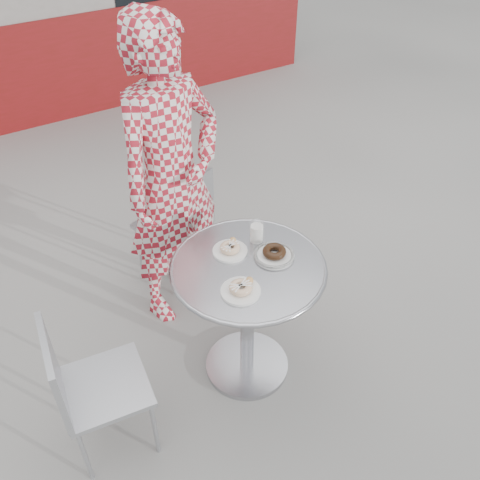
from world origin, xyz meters
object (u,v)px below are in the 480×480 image
bistro_table (248,294)px  milk_cup (257,232)px  chair_far (176,244)px  seated_person (172,180)px  plate_far (230,249)px  plate_near (241,289)px  plate_checker (274,254)px  chair_left (108,408)px

bistro_table → milk_cup: bearing=45.3°
chair_far → seated_person: 0.72m
plate_far → plate_near: (-0.10, -0.27, 0.00)m
seated_person → plate_far: size_ratio=10.42×
seated_person → plate_far: bearing=-100.6°
chair_far → plate_far: size_ratio=4.63×
plate_far → plate_near: 0.29m
plate_checker → chair_far: bearing=97.3°
bistro_table → chair_left: (-0.82, -0.02, -0.34)m
plate_near → plate_checker: plate_checker is taller
plate_far → plate_checker: plate_checker is taller
chair_far → chair_left: bearing=29.4°
bistro_table → chair_left: chair_left is taller
bistro_table → seated_person: seated_person is taller
chair_left → milk_cup: 1.14m
plate_far → milk_cup: bearing=1.5°
plate_near → plate_far: bearing=69.1°
bistro_table → milk_cup: size_ratio=6.89×
chair_left → plate_near: bearing=-92.1°
bistro_table → chair_far: bearing=88.4°
chair_left → milk_cup: (0.96, 0.16, 0.59)m
plate_near → milk_cup: 0.39m
plate_checker → chair_left: bearing=-179.4°
bistro_table → plate_near: plate_near is taller
plate_far → plate_near: bearing=-110.9°
seated_person → milk_cup: (0.20, -0.55, -0.08)m
chair_left → seated_person: size_ratio=0.45×
chair_left → plate_checker: size_ratio=4.04×
chair_left → plate_far: (0.80, 0.16, 0.55)m
chair_left → plate_near: plate_near is taller
plate_far → plate_checker: size_ratio=0.86×
chair_far → plate_checker: size_ratio=4.00×
bistro_table → milk_cup: milk_cup is taller
bistro_table → plate_near: size_ratio=4.21×
plate_near → plate_checker: (0.27, 0.12, -0.00)m
plate_far → plate_checker: bearing=-41.7°
plate_checker → milk_cup: milk_cup is taller
bistro_table → seated_person: size_ratio=0.43×
plate_far → plate_near: size_ratio=0.94×
chair_far → seated_person: (-0.09, -0.24, 0.67)m
bistro_table → chair_far: (0.03, 0.94, -0.34)m
plate_checker → plate_near: bearing=-155.4°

